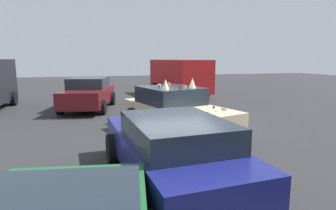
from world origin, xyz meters
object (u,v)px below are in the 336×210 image
at_px(parked_sedan_row_back_far, 89,93).
at_px(parked_sedan_behind_left, 170,148).
at_px(art_car_decorated, 175,110).
at_px(parked_van_far_left, 179,76).

relative_size(parked_sedan_row_back_far, parked_sedan_behind_left, 0.97).
height_order(art_car_decorated, parked_sedan_behind_left, art_car_decorated).
relative_size(art_car_decorated, parked_sedan_behind_left, 1.02).
bearing_deg(art_car_decorated, parked_sedan_row_back_far, -167.90).
bearing_deg(parked_van_far_left, parked_sedan_behind_left, 154.00).
xyz_separation_m(parked_van_far_left, parked_sedan_behind_left, (-12.24, 4.01, -0.57)).
distance_m(parked_van_far_left, parked_sedan_row_back_far, 6.60).
height_order(art_car_decorated, parked_van_far_left, parked_van_far_left).
bearing_deg(parked_sedan_behind_left, parked_van_far_left, -22.42).
distance_m(art_car_decorated, parked_sedan_row_back_far, 5.69).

